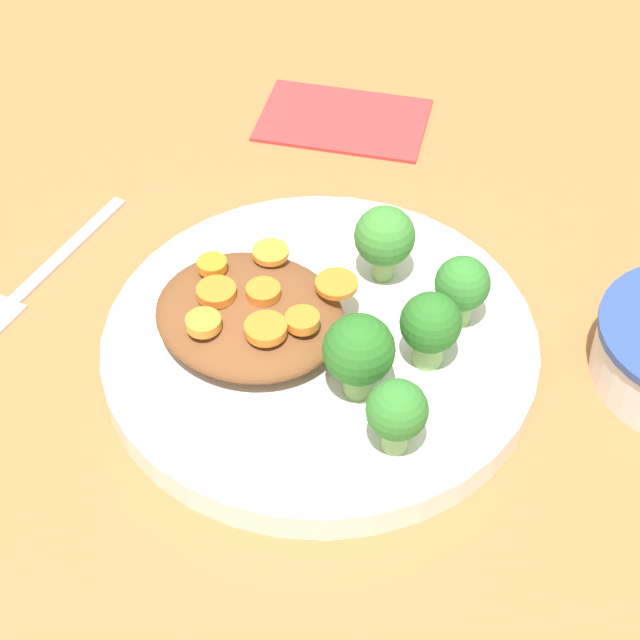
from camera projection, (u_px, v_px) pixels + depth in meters
ground_plane at (320, 358)px, 0.71m from camera, size 4.00×4.00×0.00m
plate at (320, 343)px, 0.70m from camera, size 0.29×0.29×0.03m
stew_mound at (250, 315)px, 0.69m from camera, size 0.13×0.11×0.03m
broccoli_floret_0 at (430, 326)px, 0.66m from camera, size 0.04×0.04×0.05m
broccoli_floret_1 at (385, 238)px, 0.72m from camera, size 0.04×0.04×0.06m
broccoli_floret_2 at (462, 286)px, 0.69m from camera, size 0.04×0.04×0.05m
broccoli_floret_3 at (397, 413)px, 0.61m from camera, size 0.04×0.04×0.05m
broccoli_floret_4 at (359, 352)px, 0.64m from camera, size 0.04×0.04×0.06m
carrot_slice_0 at (335, 283)px, 0.69m from camera, size 0.03×0.03×0.00m
carrot_slice_1 at (266, 329)px, 0.66m from camera, size 0.03×0.03×0.01m
carrot_slice_2 at (203, 323)px, 0.66m from camera, size 0.02×0.02×0.01m
carrot_slice_3 at (271, 252)px, 0.71m from camera, size 0.02×0.02×0.00m
carrot_slice_4 at (263, 291)px, 0.68m from camera, size 0.02×0.02×0.01m
carrot_slice_5 at (309, 323)px, 0.66m from camera, size 0.02×0.02×0.01m
carrot_slice_6 at (216, 292)px, 0.68m from camera, size 0.03×0.03×0.01m
carrot_slice_7 at (212, 265)px, 0.70m from camera, size 0.02×0.02×0.01m
fork at (29, 285)px, 0.76m from camera, size 0.03×0.18×0.01m
napkin at (343, 119)px, 0.90m from camera, size 0.16×0.13×0.01m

